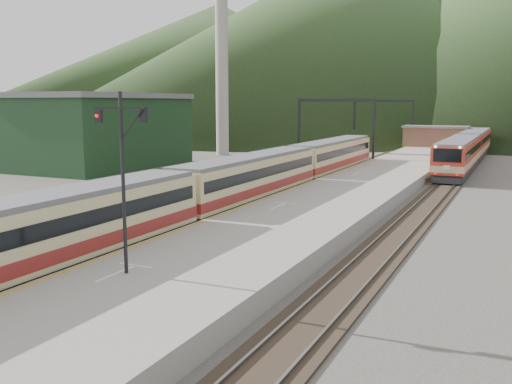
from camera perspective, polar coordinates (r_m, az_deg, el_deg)
The scene contains 17 objects.
track_main at distance 54.34m, azimuth 5.99°, elevation 1.01°, with size 2.60×200.00×0.23m.
track_far at distance 56.16m, azimuth 1.17°, elevation 1.31°, with size 2.60×200.00×0.23m.
track_second at distance 51.75m, azimuth 18.10°, elevation 0.22°, with size 2.60×200.00×0.23m.
platform at distance 50.80m, azimuth 11.22°, elevation 0.83°, with size 8.00×100.00×1.00m, color gray.
gantry_near at distance 68.99m, azimuth 7.96°, elevation 7.24°, with size 9.55×0.25×8.00m.
gantry_far at distance 93.15m, azimuth 12.59°, elevation 7.52°, with size 9.55×0.25×8.00m.
warehouse at distance 69.92m, azimuth -15.70°, elevation 5.98°, with size 14.50×20.50×8.60m.
smokestack at distance 83.29m, azimuth -3.45°, elevation 14.06°, with size 1.80×1.80×30.00m, color #9E998E.
station_shed at distance 89.80m, azimuth 17.52°, elevation 5.35°, with size 9.40×4.40×3.10m.
hill_a at distance 210.17m, azimuth 9.46°, elevation 14.93°, with size 180.00×180.00×60.00m, color #283E1A.
hill_d at distance 286.84m, azimuth -3.63°, elevation 12.88°, with size 200.00×200.00×55.00m, color #283E1A.
main_train at distance 41.08m, azimuth -0.51°, elevation 1.15°, with size 2.80×57.55×3.42m.
second_train at distance 74.08m, azimuth 20.42°, elevation 4.13°, with size 2.97×40.44×3.63m.
signal_mast at distance 21.88m, azimuth -13.21°, elevation 2.72°, with size 2.17×0.56×6.90m.
short_signal_b at distance 50.43m, azimuth 0.89°, elevation 2.05°, with size 0.22×0.17×2.27m.
short_signal_c at distance 37.53m, azimuth -17.99°, elevation -0.76°, with size 0.25×0.21×2.27m.
worker at distance 32.03m, azimuth -21.81°, elevation -3.77°, with size 0.59×0.39×1.62m, color #1F2533.
Camera 1 is at (17.67, -10.85, 7.48)m, focal length 40.00 mm.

